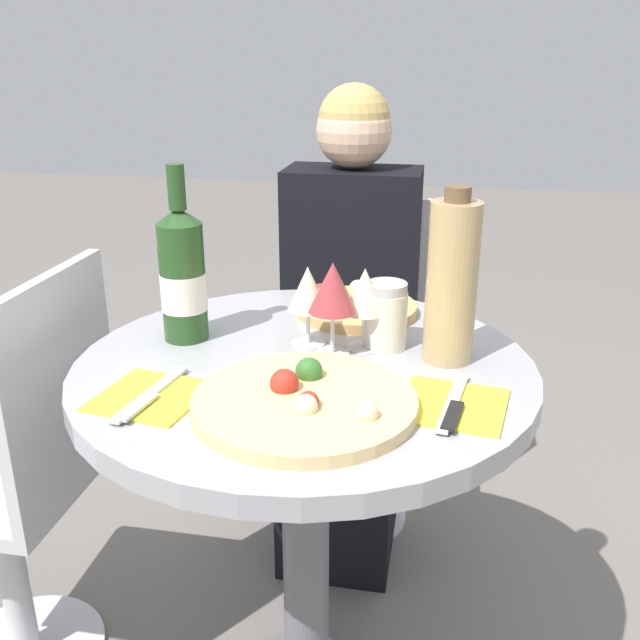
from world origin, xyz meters
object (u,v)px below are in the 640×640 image
Objects in this scene: chair_behind_diner at (353,366)px; tall_carafe at (452,282)px; pizza_large at (305,401)px; dining_table at (305,448)px; chair_empty_side at (23,487)px; seated_diner at (346,354)px; wine_bottle at (183,275)px.

chair_behind_diner is 3.07× the size of tall_carafe.
pizza_large is (0.05, -0.88, 0.34)m from chair_behind_diner.
dining_table is at bearing -166.06° from tall_carafe.
dining_table is 0.87× the size of chair_empty_side.
tall_carafe reaches higher than dining_table.
seated_diner is 0.69m from tall_carafe.
dining_table is 0.24m from pizza_large.
pizza_large is at bearing -40.53° from wine_bottle.
tall_carafe is at bearing 47.74° from pizza_large.
wine_bottle reaches higher than pizza_large.
dining_table is at bearing 91.51° from seated_diner.
tall_carafe is at bearing -1.03° from wine_bottle.
dining_table is 0.37m from wine_bottle.
pizza_large is at bearing 93.24° from chair_behind_diner.
chair_empty_side is 2.72× the size of pizza_large.
chair_behind_diner is at bearing -38.96° from chair_empty_side.
seated_diner is at bearing 90.00° from chair_behind_diner.
seated_diner reaches higher than pizza_large.
chair_behind_diner is at bearing 91.23° from dining_table.
seated_diner is at bearing -45.03° from chair_empty_side.
tall_carafe is (0.25, -0.53, 0.37)m from seated_diner.
wine_bottle reaches higher than chair_behind_diner.
seated_diner reaches higher than chair_empty_side.
wine_bottle is (0.35, 0.05, 0.45)m from chair_empty_side.
chair_behind_diner is 0.85m from tall_carafe.
chair_behind_diner is 2.87× the size of wine_bottle.
pizza_large is at bearing -106.21° from chair_empty_side.
chair_empty_side reaches higher than pizza_large.
chair_behind_diner is 0.16m from seated_diner.
tall_carafe is at bearing 115.23° from seated_diner.
chair_empty_side is 3.07× the size of tall_carafe.
tall_carafe is (0.46, -0.01, 0.02)m from wine_bottle.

